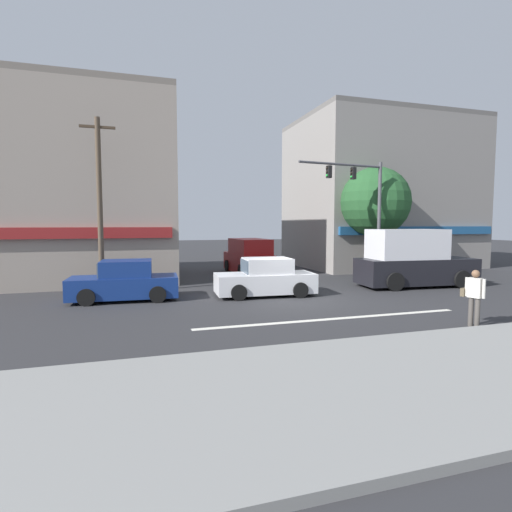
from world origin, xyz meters
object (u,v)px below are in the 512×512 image
at_px(van_approaching_near, 249,257).
at_px(utility_pole_near_left, 100,204).
at_px(box_truck_crossing_center, 412,261).
at_px(traffic_light_mast, 364,201).
at_px(pedestrian_foreground_with_bag, 474,294).
at_px(street_tree, 375,202).
at_px(utility_pole_far_right, 384,206).
at_px(sedan_parked_curbside, 265,279).
at_px(sedan_crossing_rightbound, 125,282).

bearing_deg(van_approaching_near, utility_pole_near_left, -146.49).
distance_m(van_approaching_near, box_truck_crossing_center, 9.44).
bearing_deg(traffic_light_mast, pedestrian_foreground_with_bag, -102.08).
xyz_separation_m(traffic_light_mast, van_approaching_near, (-4.71, 5.09, -3.17)).
bearing_deg(pedestrian_foreground_with_bag, utility_pole_near_left, 140.83).
distance_m(street_tree, pedestrian_foreground_with_bag, 12.12).
distance_m(utility_pole_far_right, sedan_parked_curbside, 11.90).
distance_m(van_approaching_near, pedestrian_foreground_with_bag, 14.33).
xyz_separation_m(street_tree, pedestrian_foreground_with_bag, (-3.92, -10.98, -3.31)).
bearing_deg(street_tree, van_approaching_near, 155.41).
xyz_separation_m(street_tree, sedan_crossing_rightbound, (-13.75, -3.73, -3.55)).
xyz_separation_m(utility_pole_near_left, sedan_parked_curbside, (6.55, -2.18, -3.12)).
bearing_deg(sedan_crossing_rightbound, pedestrian_foreground_with_bag, -36.42).
relative_size(van_approaching_near, pedestrian_foreground_with_bag, 2.81).
bearing_deg(sedan_crossing_rightbound, traffic_light_mast, 8.28).
height_order(utility_pole_far_right, van_approaching_near, utility_pole_far_right).
height_order(sedan_crossing_rightbound, pedestrian_foreground_with_bag, pedestrian_foreground_with_bag).
relative_size(utility_pole_near_left, traffic_light_mast, 1.19).
xyz_separation_m(street_tree, box_truck_crossing_center, (-0.62, -4.13, -3.01)).
xyz_separation_m(traffic_light_mast, box_truck_crossing_center, (1.38, -2.11, -2.92)).
distance_m(street_tree, sedan_crossing_rightbound, 14.68).
bearing_deg(utility_pole_far_right, van_approaching_near, 169.41).
relative_size(van_approaching_near, sedan_crossing_rightbound, 1.12).
height_order(street_tree, utility_pole_far_right, utility_pole_far_right).
xyz_separation_m(traffic_light_mast, sedan_parked_curbside, (-6.14, -2.37, -3.46)).
height_order(utility_pole_far_right, box_truck_crossing_center, utility_pole_far_right).
relative_size(sedan_parked_curbside, box_truck_crossing_center, 0.73).
relative_size(street_tree, traffic_light_mast, 1.01).
distance_m(utility_pole_near_left, sedan_parked_curbside, 7.58).
relative_size(utility_pole_far_right, van_approaching_near, 1.69).
xyz_separation_m(utility_pole_near_left, utility_pole_far_right, (16.30, 3.72, 0.29)).
xyz_separation_m(sedan_parked_curbside, sedan_crossing_rightbound, (-5.61, 0.66, 0.00)).
bearing_deg(van_approaching_near, pedestrian_foreground_with_bag, -78.75).
relative_size(street_tree, utility_pole_near_left, 0.85).
bearing_deg(pedestrian_foreground_with_bag, street_tree, 70.36).
bearing_deg(box_truck_crossing_center, street_tree, 81.49).
distance_m(sedan_parked_curbside, van_approaching_near, 7.60).
height_order(box_truck_crossing_center, pedestrian_foreground_with_bag, box_truck_crossing_center).
distance_m(utility_pole_near_left, traffic_light_mast, 12.69).
distance_m(street_tree, box_truck_crossing_center, 5.15).
bearing_deg(pedestrian_foreground_with_bag, sedan_crossing_rightbound, 143.58).
distance_m(utility_pole_far_right, traffic_light_mast, 5.05).
height_order(street_tree, traffic_light_mast, street_tree).
relative_size(utility_pole_far_right, pedestrian_foreground_with_bag, 4.75).
bearing_deg(utility_pole_near_left, traffic_light_mast, 0.86).
distance_m(traffic_light_mast, pedestrian_foreground_with_bag, 9.72).
distance_m(street_tree, utility_pole_near_left, 14.86).
bearing_deg(sedan_parked_curbside, sedan_crossing_rightbound, 173.31).
bearing_deg(pedestrian_foreground_with_bag, traffic_light_mast, 77.92).
height_order(street_tree, utility_pole_near_left, utility_pole_near_left).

